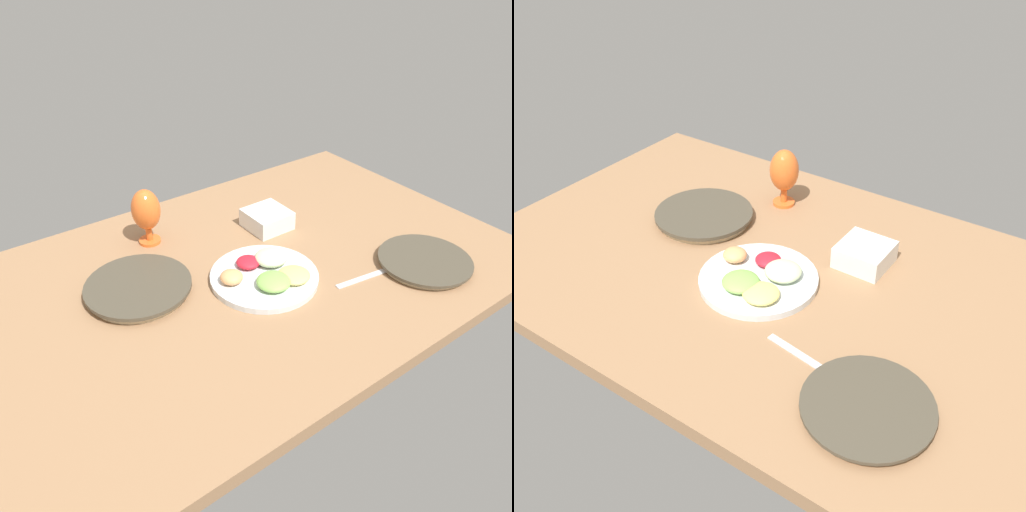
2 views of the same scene
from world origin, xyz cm
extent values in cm
cube|color=#99704C|center=(0.00, 0.00, -2.00)|extent=(160.00, 104.00, 4.00)
cylinder|color=beige|center=(-43.41, 29.23, 0.72)|extent=(24.94, 24.94, 1.43)
cylinder|color=#494233|center=(-43.41, 29.23, 1.86)|extent=(27.10, 27.10, 0.86)
cylinder|color=beige|center=(29.76, -8.45, 0.91)|extent=(26.64, 26.64, 1.82)
cylinder|color=#494233|center=(29.76, -8.45, 2.37)|extent=(28.95, 28.95, 1.09)
cylinder|color=silver|center=(-1.23, 7.15, 0.90)|extent=(30.60, 30.60, 1.80)
ellipsoid|color=#F2A566|center=(8.14, 4.67, 3.50)|extent=(6.37, 6.37, 3.40)
ellipsoid|color=#8CC659|center=(-0.44, 12.94, 3.35)|extent=(9.46, 9.46, 3.10)
ellipsoid|color=#F9E072|center=(-6.58, 13.56, 3.04)|extent=(9.16, 9.16, 2.48)
ellipsoid|color=beige|center=(-6.35, 3.59, 3.57)|extent=(9.48, 9.48, 3.54)
ellipsoid|color=red|center=(-0.24, 1.08, 3.07)|extent=(6.85, 6.85, 2.54)
cylinder|color=orange|center=(15.70, -30.01, 0.50)|extent=(6.78, 6.78, 1.00)
cylinder|color=orange|center=(15.70, -30.01, 2.99)|extent=(2.00, 2.00, 3.98)
ellipsoid|color=orange|center=(15.70, -30.01, 11.52)|extent=(8.86, 8.86, 13.07)
cube|color=white|center=(-19.53, -15.55, 2.99)|extent=(13.16, 13.16, 5.99)
cube|color=#F9E072|center=(-19.53, -15.55, 4.91)|extent=(10.79, 10.79, 1.92)
cube|color=silver|center=(-24.06, 23.40, 0.30)|extent=(18.07, 4.38, 0.60)
camera|label=1|loc=(68.65, 98.14, 85.15)|focal=35.50mm
camera|label=2|loc=(-72.50, 105.04, 93.03)|focal=41.85mm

